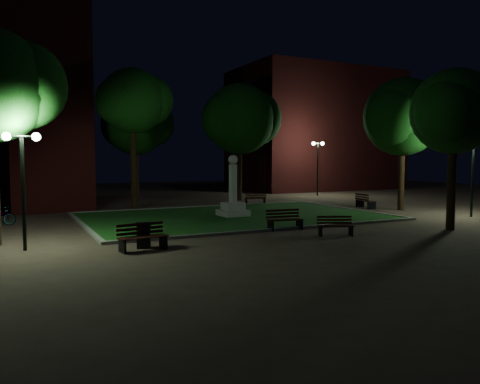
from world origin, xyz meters
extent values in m
plane|color=#49362B|center=(0.00, 0.00, 0.00)|extent=(80.00, 80.00, 0.00)
cube|color=#1A4E16|center=(0.00, 2.00, 0.04)|extent=(15.00, 10.00, 0.08)
cube|color=slate|center=(0.00, -3.10, 0.06)|extent=(15.40, 0.20, 0.12)
cube|color=slate|center=(0.00, 7.10, 0.06)|extent=(15.40, 0.20, 0.12)
cube|color=slate|center=(-7.60, 2.00, 0.06)|extent=(0.20, 10.00, 0.12)
cube|color=slate|center=(7.60, 2.00, 0.06)|extent=(0.20, 10.00, 0.12)
cube|color=#9B978E|center=(0.00, 2.00, 0.23)|extent=(1.40, 1.40, 0.30)
cube|color=#9B978E|center=(0.00, 2.00, 0.58)|extent=(1.00, 1.00, 0.40)
cylinder|color=#9B978E|center=(0.00, 2.00, 1.78)|extent=(0.44, 0.44, 2.00)
sphere|color=#9B978E|center=(0.00, 2.00, 3.03)|extent=(0.50, 0.50, 0.50)
cube|color=#491111|center=(18.00, 20.00, 6.00)|extent=(16.00, 10.00, 12.00)
sphere|color=#134B12|center=(-10.05, -1.27, 5.73)|extent=(3.21, 3.21, 3.21)
cylinder|color=black|center=(-3.87, 7.60, 2.66)|extent=(0.36, 0.36, 5.33)
sphere|color=#134B12|center=(-3.87, 7.60, 6.48)|extent=(3.84, 3.84, 3.84)
sphere|color=#134B12|center=(-2.91, 7.80, 6.58)|extent=(3.08, 3.08, 3.08)
sphere|color=#134B12|center=(-4.64, 7.30, 6.38)|extent=(2.88, 2.88, 2.88)
cylinder|color=black|center=(4.81, 10.89, 2.22)|extent=(0.36, 0.36, 4.43)
sphere|color=#134B12|center=(4.81, 10.89, 6.00)|extent=(5.21, 5.21, 5.21)
sphere|color=#134B12|center=(6.11, 11.09, 6.10)|extent=(4.17, 4.17, 4.17)
sphere|color=#134B12|center=(3.77, 10.59, 5.90)|extent=(3.91, 3.91, 3.91)
cylinder|color=black|center=(10.45, 0.53, 2.09)|extent=(0.36, 0.36, 4.17)
sphere|color=#134B12|center=(10.45, 0.53, 5.55)|extent=(4.61, 4.61, 4.61)
sphere|color=#134B12|center=(11.60, 0.73, 5.65)|extent=(3.69, 3.69, 3.69)
sphere|color=#134B12|center=(9.53, 0.23, 5.45)|extent=(3.46, 3.46, 3.46)
cylinder|color=black|center=(6.53, -6.19, 2.00)|extent=(0.36, 0.36, 4.00)
sphere|color=#134B12|center=(6.53, -6.19, 5.09)|extent=(3.65, 3.65, 3.65)
sphere|color=#134B12|center=(7.44, -5.99, 5.19)|extent=(2.92, 2.92, 2.92)
sphere|color=#134B12|center=(5.80, -6.49, 4.99)|extent=(2.74, 2.74, 2.74)
sphere|color=#134B12|center=(-10.18, 10.10, 6.70)|extent=(3.90, 3.90, 3.90)
cylinder|color=black|center=(-2.22, 13.53, 2.11)|extent=(0.36, 0.36, 4.22)
sphere|color=#134B12|center=(-2.22, 13.53, 5.54)|extent=(4.41, 4.41, 4.41)
sphere|color=#134B12|center=(-1.11, 13.73, 5.64)|extent=(3.53, 3.53, 3.53)
sphere|color=#134B12|center=(-3.10, 13.23, 5.44)|extent=(3.31, 3.31, 3.31)
cylinder|color=black|center=(-10.15, -2.99, 1.91)|extent=(0.12, 0.12, 3.81)
cylinder|color=black|center=(-10.15, -2.99, 3.81)|extent=(0.90, 0.08, 0.08)
sphere|color=#D8FFD8|center=(-10.60, -2.99, 3.81)|extent=(0.28, 0.28, 0.28)
sphere|color=#D8FFD8|center=(-9.70, -2.99, 3.81)|extent=(0.28, 0.28, 0.28)
cylinder|color=black|center=(11.36, -3.56, 1.96)|extent=(0.12, 0.12, 3.91)
cylinder|color=black|center=(11.36, -3.56, 3.91)|extent=(0.90, 0.08, 0.08)
sphere|color=#D8FFD8|center=(10.91, -3.56, 3.91)|extent=(0.28, 0.28, 0.28)
sphere|color=#D8FFD8|center=(11.81, -3.56, 3.91)|extent=(0.28, 0.28, 0.28)
cylinder|color=black|center=(12.49, 11.74, 2.16)|extent=(0.12, 0.12, 4.33)
cylinder|color=black|center=(12.49, 11.74, 4.33)|extent=(0.90, 0.08, 0.08)
sphere|color=#D8FFD8|center=(12.04, 11.74, 4.33)|extent=(0.28, 0.28, 0.28)
sphere|color=#D8FFD8|center=(12.94, 11.74, 4.33)|extent=(0.28, 0.28, 0.28)
cube|color=black|center=(-0.60, -2.96, 0.22)|extent=(0.11, 0.55, 0.44)
cube|color=black|center=(0.79, -3.09, 0.22)|extent=(0.11, 0.55, 0.44)
cube|color=black|center=(0.07, -3.24, 0.45)|extent=(1.59, 0.25, 0.04)
cube|color=black|center=(0.09, -3.10, 0.45)|extent=(1.59, 0.25, 0.04)
cube|color=black|center=(0.10, -2.97, 0.45)|extent=(1.59, 0.25, 0.04)
cube|color=black|center=(0.12, -2.83, 0.45)|extent=(1.59, 0.25, 0.04)
cube|color=black|center=(0.12, -2.77, 0.55)|extent=(1.59, 0.21, 0.10)
cube|color=black|center=(0.12, -2.77, 0.69)|extent=(1.59, 0.21, 0.10)
cube|color=black|center=(0.12, -2.77, 0.83)|extent=(1.59, 0.21, 0.10)
cube|color=black|center=(0.50, -5.01, 0.19)|extent=(0.24, 0.47, 0.39)
cube|color=black|center=(1.64, -5.50, 0.19)|extent=(0.24, 0.47, 0.39)
cube|color=black|center=(1.00, -5.43, 0.40)|extent=(1.33, 0.63, 0.04)
cube|color=black|center=(1.05, -5.32, 0.40)|extent=(1.33, 0.63, 0.04)
cube|color=black|center=(1.09, -5.20, 0.40)|extent=(1.33, 0.63, 0.04)
cube|color=black|center=(1.14, -5.09, 0.40)|extent=(1.33, 0.63, 0.04)
cube|color=black|center=(1.16, -5.04, 0.49)|extent=(1.32, 0.61, 0.09)
cube|color=black|center=(1.16, -5.04, 0.61)|extent=(1.32, 0.61, 0.09)
cube|color=black|center=(1.16, -5.04, 0.74)|extent=(1.32, 0.61, 0.09)
cube|color=black|center=(-7.32, -4.90, 0.23)|extent=(0.13, 0.57, 0.45)
cube|color=black|center=(-5.88, -4.72, 0.23)|extent=(0.13, 0.57, 0.45)
cube|color=black|center=(-6.57, -5.03, 0.47)|extent=(1.65, 0.30, 0.04)
cube|color=black|center=(-6.59, -4.89, 0.47)|extent=(1.65, 0.30, 0.04)
cube|color=black|center=(-6.61, -4.75, 0.47)|extent=(1.65, 0.30, 0.04)
cube|color=black|center=(-6.63, -4.60, 0.47)|extent=(1.65, 0.30, 0.04)
cube|color=black|center=(-6.64, -4.54, 0.57)|extent=(1.65, 0.27, 0.10)
cube|color=black|center=(-6.64, -4.54, 0.71)|extent=(1.65, 0.27, 0.10)
cube|color=black|center=(-6.64, -4.54, 0.86)|extent=(1.65, 0.27, 0.10)
cube|color=black|center=(9.24, 1.68, 0.23)|extent=(0.56, 0.18, 0.45)
cube|color=black|center=(9.53, 3.08, 0.23)|extent=(0.56, 0.18, 0.45)
cube|color=black|center=(9.60, 2.34, 0.46)|extent=(0.43, 1.62, 0.04)
cube|color=black|center=(9.46, 2.37, 0.46)|extent=(0.43, 1.62, 0.04)
cube|color=black|center=(9.32, 2.40, 0.46)|extent=(0.43, 1.62, 0.04)
cube|color=black|center=(9.18, 2.43, 0.46)|extent=(0.43, 1.62, 0.04)
cube|color=black|center=(9.12, 2.44, 0.56)|extent=(0.39, 1.61, 0.10)
cube|color=black|center=(9.12, 2.44, 0.71)|extent=(0.39, 1.61, 0.10)
cube|color=black|center=(9.12, 2.44, 0.85)|extent=(0.39, 1.61, 0.10)
cube|color=black|center=(4.88, 7.25, 0.20)|extent=(0.20, 0.48, 0.39)
cube|color=black|center=(3.69, 7.63, 0.20)|extent=(0.20, 0.48, 0.39)
cube|color=black|center=(4.34, 7.63, 0.40)|extent=(1.38, 0.51, 0.04)
cube|color=black|center=(4.30, 7.51, 0.40)|extent=(1.38, 0.51, 0.04)
cube|color=black|center=(4.26, 7.39, 0.40)|extent=(1.38, 0.51, 0.04)
cube|color=black|center=(4.23, 7.27, 0.40)|extent=(1.38, 0.51, 0.04)
cube|color=black|center=(4.21, 7.22, 0.49)|extent=(1.37, 0.48, 0.09)
cube|color=black|center=(4.21, 7.22, 0.61)|extent=(1.37, 0.48, 0.09)
cube|color=black|center=(4.21, 7.22, 0.74)|extent=(1.37, 0.48, 0.09)
cube|color=black|center=(-6.46, -4.33, 0.41)|extent=(0.58, 0.58, 0.82)
cube|color=black|center=(-6.46, -4.33, 0.85)|extent=(0.65, 0.65, 0.05)
camera|label=1|loc=(-10.61, -20.12, 3.08)|focal=35.00mm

